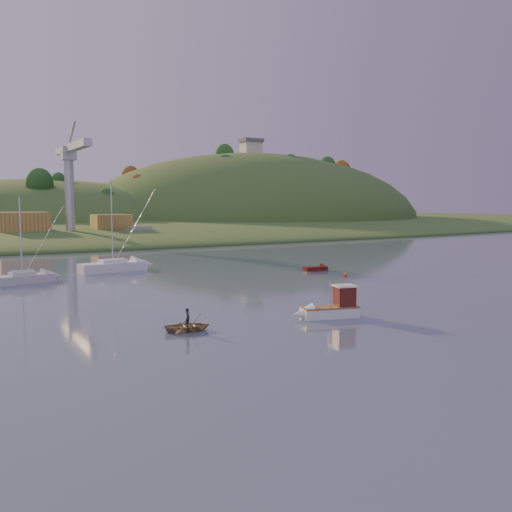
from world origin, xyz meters
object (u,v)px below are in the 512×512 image
sailboat_far (113,266)px  red_tender (320,268)px  sailboat_near (22,278)px  fishing_boat (326,308)px  canoe (188,327)px

sailboat_far → red_tender: bearing=-34.1°
sailboat_near → sailboat_far: bearing=13.5°
fishing_boat → sailboat_far: size_ratio=0.46×
sailboat_near → sailboat_far: size_ratio=0.80×
sailboat_near → sailboat_far: (12.54, 5.91, 0.13)m
sailboat_near → red_tender: size_ratio=2.51×
sailboat_far → red_tender: (25.39, -13.33, -0.53)m
sailboat_near → red_tender: 38.64m
sailboat_near → red_tender: sailboat_near is taller
sailboat_near → canoe: (6.64, -32.76, -0.33)m
red_tender → sailboat_far: bearing=157.9°
fishing_boat → sailboat_near: sailboat_near is taller
sailboat_near → fishing_boat: bearing=-73.3°
sailboat_far → red_tender: size_ratio=3.15×
canoe → fishing_boat: bearing=-85.2°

